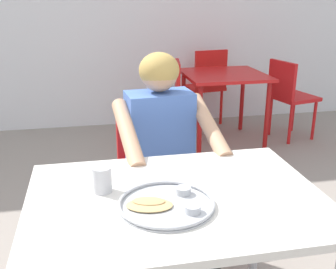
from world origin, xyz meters
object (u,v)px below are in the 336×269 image
(drinking_cup, at_px, (102,179))
(chair_red_right, at_px, (289,93))
(diner_foreground, at_px, (165,147))
(chair_red_left, at_px, (167,97))
(thali_tray, at_px, (166,203))
(table_background_red, at_px, (224,83))
(table_foreground, at_px, (176,215))
(chair_red_far, at_px, (207,82))
(chair_foreground, at_px, (155,170))

(drinking_cup, height_order, chair_red_right, drinking_cup)
(diner_foreground, height_order, chair_red_left, diner_foreground)
(thali_tray, relative_size, diner_foreground, 0.29)
(drinking_cup, relative_size, table_background_red, 0.13)
(table_foreground, height_order, diner_foreground, diner_foreground)
(table_foreground, bearing_deg, chair_red_right, 54.67)
(chair_red_right, xyz_separation_m, chair_red_far, (-0.68, 0.65, 0.01))
(chair_red_left, distance_m, chair_red_far, 0.82)
(thali_tray, relative_size, chair_red_far, 0.39)
(thali_tray, height_order, chair_red_left, chair_red_left)
(chair_red_far, bearing_deg, chair_red_left, -135.25)
(thali_tray, distance_m, drinking_cup, 0.27)
(chair_red_right, bearing_deg, chair_foreground, -136.26)
(drinking_cup, distance_m, table_background_red, 2.71)
(table_background_red, bearing_deg, chair_red_far, 89.28)
(table_foreground, distance_m, table_background_red, 2.67)
(diner_foreground, relative_size, chair_red_far, 1.36)
(chair_foreground, bearing_deg, chair_red_far, 66.37)
(table_foreground, height_order, chair_red_right, chair_red_right)
(table_foreground, xyz_separation_m, chair_red_right, (1.72, 2.42, -0.18))
(table_background_red, distance_m, chair_red_far, 0.62)
(chair_foreground, bearing_deg, drinking_cup, -113.25)
(diner_foreground, relative_size, table_background_red, 1.50)
(chair_foreground, xyz_separation_m, table_background_red, (0.97, 1.63, 0.14))
(drinking_cup, xyz_separation_m, chair_red_far, (1.30, 2.99, -0.31))
(chair_foreground, distance_m, chair_red_right, 2.30)
(table_foreground, distance_m, diner_foreground, 0.62)
(chair_red_left, distance_m, chair_red_right, 1.26)
(table_foreground, height_order, drinking_cup, drinking_cup)
(chair_red_far, bearing_deg, chair_foreground, -113.63)
(thali_tray, bearing_deg, table_background_red, 66.87)
(chair_red_left, relative_size, chair_red_right, 1.03)
(chair_red_right, bearing_deg, chair_red_far, 136.15)
(drinking_cup, bearing_deg, thali_tray, -36.68)
(table_foreground, relative_size, diner_foreground, 0.92)
(thali_tray, height_order, chair_red_right, chair_red_right)
(diner_foreground, xyz_separation_m, chair_red_right, (1.64, 1.81, -0.22))
(table_foreground, relative_size, chair_red_left, 1.29)
(thali_tray, height_order, drinking_cup, drinking_cup)
(thali_tray, distance_m, table_background_red, 2.76)
(table_foreground, distance_m, chair_foreground, 0.86)
(thali_tray, bearing_deg, chair_foreground, 83.06)
(table_foreground, height_order, thali_tray, thali_tray)
(chair_foreground, xyz_separation_m, chair_red_left, (0.40, 1.66, 0.01))
(thali_tray, bearing_deg, diner_foreground, 79.57)
(table_foreground, xyz_separation_m, chair_red_left, (0.46, 2.50, -0.18))
(table_foreground, bearing_deg, chair_red_left, 79.59)
(thali_tray, xyz_separation_m, chair_red_right, (1.77, 2.49, -0.28))
(table_foreground, xyz_separation_m, table_background_red, (1.03, 2.46, -0.06))
(diner_foreground, height_order, chair_red_far, diner_foreground)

